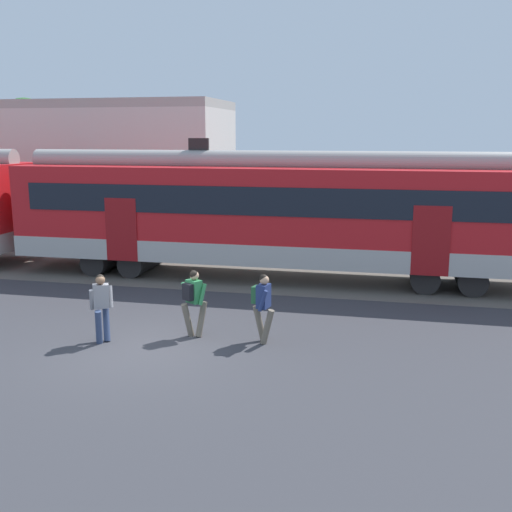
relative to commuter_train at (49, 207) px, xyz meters
The scene contains 7 objects.
ground_plane 10.32m from the commuter_train, 47.70° to the right, with size 160.00×160.00×0.00m, color #38383D.
commuter_train is the anchor object (origin of this frame).
pedestrian_grey 9.32m from the commuter_train, 51.77° to the right, with size 0.51×0.71×1.67m.
pedestrian_green 10.10m from the commuter_train, 39.77° to the right, with size 0.66×0.56×1.67m.
pedestrian_navy 11.47m from the commuter_train, 34.36° to the right, with size 0.61×0.61×1.67m.
background_building 8.95m from the commuter_train, 125.61° to the left, with size 19.53×5.00×9.20m.
street_tree_left 15.07m from the commuter_train, 125.50° to the left, with size 2.85×2.85×6.94m.
Camera 1 is at (5.44, -12.22, 4.84)m, focal length 42.00 mm.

